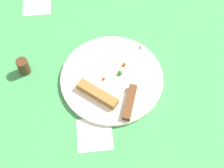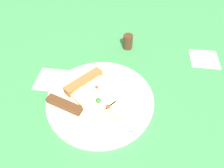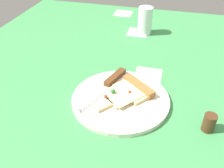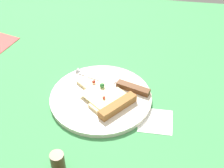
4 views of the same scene
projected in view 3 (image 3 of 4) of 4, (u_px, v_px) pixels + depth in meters
The scene contains 6 objects.
ground_plane at pixel (148, 95), 78.22cm from camera, with size 149.50×149.50×3.00cm.
plate at pixel (121, 99), 73.02cm from camera, with size 28.88×28.88×1.36cm, color silver.
pizza_slice at pixel (127, 92), 73.39cm from camera, with size 18.41×17.05×2.67cm.
knife at pixel (107, 85), 76.78cm from camera, with size 23.38×9.77×2.45cm.
drinking_glass at pixel (145, 21), 108.20cm from camera, with size 6.19×6.19×11.90cm, color white.
pepper_shaker at pixel (209, 123), 62.70cm from camera, with size 3.24×3.24×5.01cm, color #4C2D19.
Camera 3 is at (-61.85, -4.25, 47.69)cm, focal length 39.41 mm.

